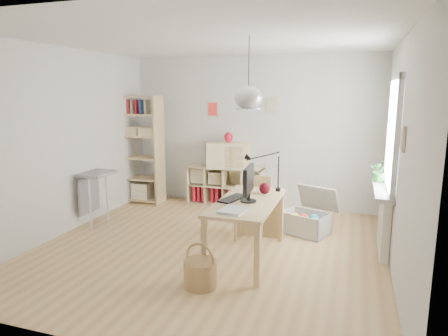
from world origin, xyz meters
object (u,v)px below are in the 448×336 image
(cube_shelf, at_px, (225,189))
(storage_chest, at_px, (308,219))
(chair, at_px, (254,203))
(drawer_chest, at_px, (228,155))
(tall_bookshelf, at_px, (141,145))
(desk, at_px, (247,208))
(monitor, at_px, (249,182))

(cube_shelf, relative_size, storage_chest, 1.58)
(cube_shelf, height_order, chair, chair)
(chair, bearing_deg, drawer_chest, 124.82)
(cube_shelf, height_order, drawer_chest, drawer_chest)
(drawer_chest, bearing_deg, tall_bookshelf, 164.62)
(desk, height_order, tall_bookshelf, tall_bookshelf)
(storage_chest, bearing_deg, monitor, -95.40)
(monitor, bearing_deg, cube_shelf, 109.78)
(tall_bookshelf, xyz_separation_m, storage_chest, (3.21, -0.77, -0.87))
(chair, bearing_deg, tall_bookshelf, 158.27)
(monitor, bearing_deg, chair, 93.95)
(tall_bookshelf, xyz_separation_m, drawer_chest, (1.63, 0.24, -0.14))
(chair, distance_m, monitor, 0.92)
(desk, bearing_deg, monitor, -58.77)
(chair, height_order, monitor, monitor)
(chair, height_order, drawer_chest, drawer_chest)
(cube_shelf, distance_m, storage_chest, 1.96)
(desk, bearing_deg, tall_bookshelf, 142.99)
(tall_bookshelf, relative_size, monitor, 3.97)
(desk, xyz_separation_m, chair, (-0.10, 0.73, -0.15))
(cube_shelf, relative_size, monitor, 2.78)
(tall_bookshelf, height_order, chair, tall_bookshelf)
(desk, distance_m, tall_bookshelf, 3.27)
(cube_shelf, distance_m, chair, 1.78)
(desk, distance_m, storage_chest, 1.40)
(cube_shelf, height_order, tall_bookshelf, tall_bookshelf)
(cube_shelf, bearing_deg, chair, -58.38)
(tall_bookshelf, bearing_deg, chair, -26.14)
(storage_chest, relative_size, drawer_chest, 1.12)
(tall_bookshelf, height_order, storage_chest, tall_bookshelf)
(desk, relative_size, monitor, 2.98)
(monitor, distance_m, drawer_chest, 2.43)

